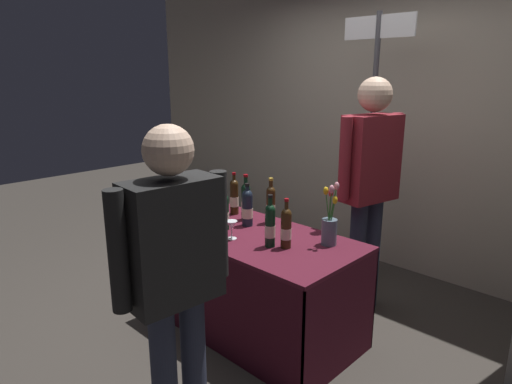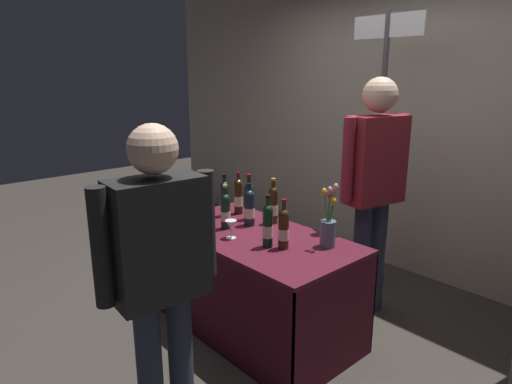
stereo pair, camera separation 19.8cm
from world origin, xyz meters
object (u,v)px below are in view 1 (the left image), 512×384
at_px(tasting_table, 256,265).
at_px(booth_signpost, 372,123).
at_px(wine_glass_near_vendor, 232,226).
at_px(taster_foreground_right, 174,268).
at_px(vendor_presenter, 370,175).
at_px(display_bottle_0, 286,228).
at_px(featured_wine_bottle, 246,201).
at_px(flower_vase, 330,226).

bearing_deg(tasting_table, booth_signpost, 82.88).
distance_m(tasting_table, wine_glass_near_vendor, 0.36).
xyz_separation_m(tasting_table, taster_foreground_right, (0.45, -0.99, 0.44)).
distance_m(wine_glass_near_vendor, vendor_presenter, 1.09).
relative_size(display_bottle_0, taster_foreground_right, 0.20).
bearing_deg(booth_signpost, wine_glass_near_vendor, -98.93).
distance_m(featured_wine_bottle, vendor_presenter, 0.92).
distance_m(display_bottle_0, vendor_presenter, 0.86).
bearing_deg(featured_wine_bottle, booth_signpost, 66.71).
distance_m(flower_vase, taster_foreground_right, 1.19).
height_order(display_bottle_0, flower_vase, flower_vase).
bearing_deg(booth_signpost, featured_wine_bottle, -113.29).
bearing_deg(featured_wine_bottle, taster_foreground_right, -58.00).
bearing_deg(taster_foreground_right, display_bottle_0, 14.05).
distance_m(tasting_table, display_bottle_0, 0.46).
height_order(display_bottle_0, booth_signpost, booth_signpost).
distance_m(tasting_table, featured_wine_bottle, 0.50).
relative_size(flower_vase, taster_foreground_right, 0.26).
height_order(tasting_table, featured_wine_bottle, featured_wine_bottle).
bearing_deg(tasting_table, vendor_presenter, 64.64).
height_order(flower_vase, taster_foreground_right, taster_foreground_right).
distance_m(vendor_presenter, taster_foreground_right, 1.79).
height_order(tasting_table, wine_glass_near_vendor, wine_glass_near_vendor).
relative_size(featured_wine_bottle, vendor_presenter, 0.20).
relative_size(display_bottle_0, wine_glass_near_vendor, 2.59).
relative_size(featured_wine_bottle, flower_vase, 0.85).
bearing_deg(featured_wine_bottle, vendor_presenter, 42.69).
relative_size(tasting_table, featured_wine_bottle, 4.15).
xyz_separation_m(flower_vase, booth_signpost, (-0.31, 1.00, 0.54)).
relative_size(tasting_table, display_bottle_0, 4.48).
bearing_deg(booth_signpost, flower_vase, -72.80).
bearing_deg(flower_vase, tasting_table, -156.81).
bearing_deg(taster_foreground_right, wine_glass_near_vendor, 36.69).
xyz_separation_m(display_bottle_0, taster_foreground_right, (0.16, -0.95, 0.09)).
xyz_separation_m(flower_vase, taster_foreground_right, (-0.01, -1.18, 0.10)).
height_order(display_bottle_0, vendor_presenter, vendor_presenter).
relative_size(featured_wine_bottle, taster_foreground_right, 0.22).
height_order(featured_wine_bottle, taster_foreground_right, taster_foreground_right).
height_order(tasting_table, vendor_presenter, vendor_presenter).
distance_m(display_bottle_0, wine_glass_near_vendor, 0.38).
bearing_deg(display_bottle_0, booth_signpost, 96.70).
bearing_deg(display_bottle_0, featured_wine_bottle, 159.01).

